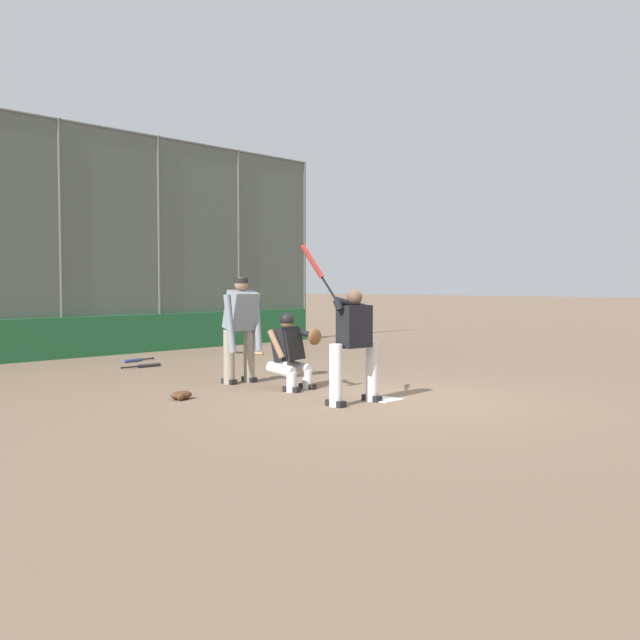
% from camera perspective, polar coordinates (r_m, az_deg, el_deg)
% --- Properties ---
extents(ground_plane, '(160.00, 160.00, 0.00)m').
position_cam_1_polar(ground_plane, '(10.16, 4.81, -6.08)').
color(ground_plane, '#7A604C').
extents(home_plate_marker, '(0.43, 0.43, 0.01)m').
position_cam_1_polar(home_plate_marker, '(10.16, 4.81, -6.05)').
color(home_plate_marker, white).
rests_on(home_plate_marker, ground_plane).
extents(backstop_fence, '(14.94, 0.08, 4.99)m').
position_cam_1_polar(backstop_fence, '(16.57, -19.17, 6.15)').
color(backstop_fence, '#515651').
rests_on(backstop_fence, ground_plane).
extents(padding_wall, '(14.56, 0.18, 0.86)m').
position_cam_1_polar(padding_wall, '(16.49, -18.89, -1.30)').
color(padding_wall, '#236638').
rests_on(padding_wall, ground_plane).
extents(bleachers_beyond, '(10.40, 1.95, 1.16)m').
position_cam_1_polar(bleachers_beyond, '(18.36, -23.13, -1.13)').
color(bleachers_beyond, slate).
rests_on(bleachers_beyond, ground_plane).
extents(batter_at_plate, '(0.94, 0.69, 2.07)m').
position_cam_1_polar(batter_at_plate, '(9.71, 2.56, -1.67)').
color(batter_at_plate, silver).
rests_on(batter_at_plate, ground_plane).
extents(catcher_behind_plate, '(0.63, 0.73, 1.14)m').
position_cam_1_polar(catcher_behind_plate, '(11.02, -2.22, -2.28)').
color(catcher_behind_plate, silver).
rests_on(catcher_behind_plate, ground_plane).
extents(umpire_home, '(0.67, 0.45, 1.66)m').
position_cam_1_polar(umpire_home, '(11.77, -6.06, -0.52)').
color(umpire_home, gray).
rests_on(umpire_home, ground_plane).
extents(spare_bat_near_backstop, '(0.80, 0.19, 0.07)m').
position_cam_1_polar(spare_bat_near_backstop, '(15.44, -13.89, -2.99)').
color(spare_bat_near_backstop, black).
rests_on(spare_bat_near_backstop, ground_plane).
extents(spare_bat_by_padding, '(0.84, 0.09, 0.07)m').
position_cam_1_polar(spare_bat_by_padding, '(14.37, -13.10, -3.40)').
color(spare_bat_by_padding, black).
rests_on(spare_bat_by_padding, ground_plane).
extents(spare_bat_third_base_side, '(0.22, 0.88, 0.07)m').
position_cam_1_polar(spare_bat_third_base_side, '(16.62, -5.29, -2.51)').
color(spare_bat_third_base_side, black).
rests_on(spare_bat_third_base_side, ground_plane).
extents(fielding_glove_on_dirt, '(0.33, 0.25, 0.12)m').
position_cam_1_polar(fielding_glove_on_dirt, '(10.30, -10.53, -5.66)').
color(fielding_glove_on_dirt, '#56331E').
rests_on(fielding_glove_on_dirt, ground_plane).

